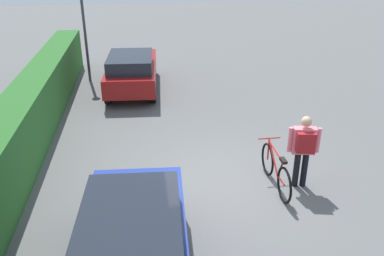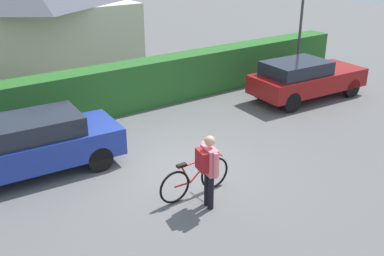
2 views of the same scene
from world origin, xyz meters
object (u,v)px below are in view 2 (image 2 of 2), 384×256
(parked_car_near, at_px, (29,145))
(parked_car_far, at_px, (305,78))
(bicycle, at_px, (195,179))
(person_rider, at_px, (208,165))
(street_lamp, at_px, (301,21))

(parked_car_near, relative_size, parked_car_far, 1.03)
(parked_car_far, relative_size, bicycle, 2.34)
(person_rider, bearing_deg, parked_car_far, 27.46)
(parked_car_far, bearing_deg, person_rider, -152.54)
(parked_car_far, bearing_deg, parked_car_near, -179.94)
(parked_car_far, height_order, bicycle, parked_car_far)
(street_lamp, bearing_deg, bicycle, -150.18)
(parked_car_far, xyz_separation_m, bicycle, (-6.79, -3.03, -0.35))
(parked_car_far, distance_m, street_lamp, 2.66)
(person_rider, bearing_deg, street_lamp, 32.36)
(parked_car_near, height_order, parked_car_far, parked_car_near)
(person_rider, relative_size, street_lamp, 0.46)
(parked_car_near, xyz_separation_m, parked_car_far, (9.44, 0.01, -0.01))
(bicycle, bearing_deg, person_rider, -96.85)
(parked_car_near, relative_size, street_lamp, 1.24)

